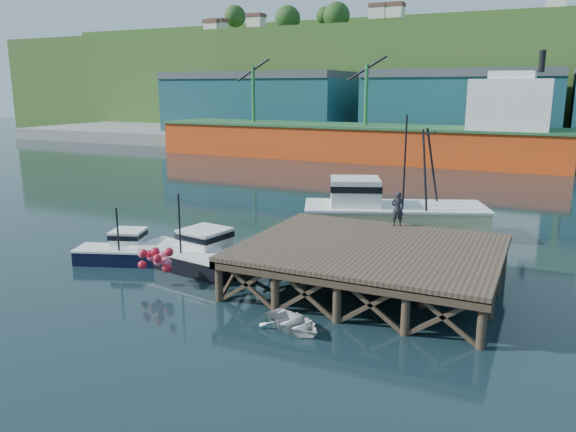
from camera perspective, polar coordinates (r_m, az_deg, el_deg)
The scene contains 12 objects.
ground at distance 29.90m, azimuth -1.85°, elevation -5.66°, with size 300.00×300.00×0.00m, color black.
wharf at distance 27.19m, azimuth 8.34°, elevation -3.41°, with size 12.00×10.00×2.62m.
far_quay at distance 96.48m, azimuth 17.49°, elevation 7.25°, with size 160.00×40.00×2.00m, color gray.
warehouse_left at distance 102.21m, azimuth -2.88°, elevation 11.19°, with size 32.00×16.00×9.00m, color #1C4D5C.
warehouse_mid at distance 91.20m, azimuth 17.28°, elevation 10.44°, with size 28.00×16.00×9.00m, color #1C4D5C.
cargo_ship at distance 76.54m, azimuth 8.93°, elevation 8.10°, with size 55.50×10.00×13.75m.
hillside at distance 125.91m, azimuth 19.76°, elevation 12.84°, with size 220.00×50.00×22.00m, color #2D511E.
boat_navy at distance 32.72m, azimuth -16.28°, elevation -3.35°, with size 5.50×3.74×3.23m.
boat_black at distance 30.86m, azimuth -9.55°, elevation -3.74°, with size 7.10×5.90×4.19m.
trawler at distance 37.53m, azimuth 10.38°, elevation 0.54°, with size 12.45×8.22×7.85m.
dinghy at distance 22.94m, azimuth 0.54°, elevation -10.79°, with size 2.06×2.88×0.60m, color silver.
dockworker at distance 31.19m, azimuth 11.06°, elevation 0.75°, with size 0.69×0.46×1.90m, color black.
Camera 1 is at (12.90, -25.24, 9.51)m, focal length 35.00 mm.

